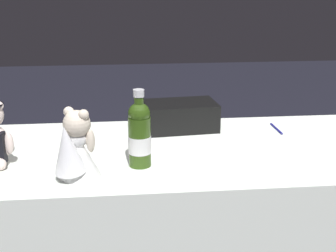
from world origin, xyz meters
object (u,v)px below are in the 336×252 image
Objects in this scene: teddy_bear_bride at (75,148)px; gift_case_black at (180,116)px; champagne_bottle at (139,134)px; signing_pen at (277,129)px.

teddy_bear_bride reaches higher than gift_case_black.
champagne_bottle is (-0.23, -0.09, 0.01)m from teddy_bear_bride.
gift_case_black is at bearing -7.92° from signing_pen.
champagne_bottle is 0.47m from gift_case_black.
teddy_bear_bride is 0.86× the size of champagne_bottle.
teddy_bear_bride is 0.66m from gift_case_black.
gift_case_black reaches higher than signing_pen.
signing_pen is (-0.87, -0.44, -0.11)m from teddy_bear_bride.
champagne_bottle is at bearing 63.68° from gift_case_black.
champagne_bottle is 0.86× the size of gift_case_black.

